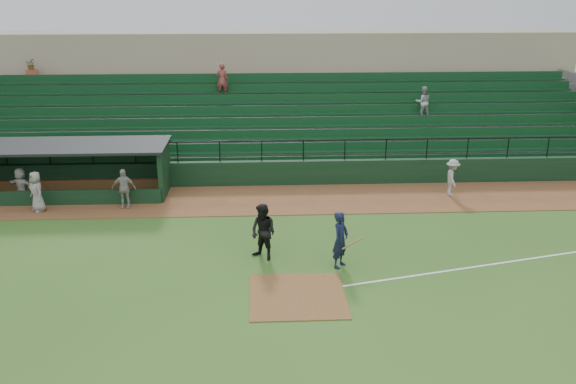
{
  "coord_description": "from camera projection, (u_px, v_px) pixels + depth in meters",
  "views": [
    {
      "loc": [
        -1.14,
        -17.92,
        9.3
      ],
      "look_at": [
        0.0,
        5.0,
        1.4
      ],
      "focal_mm": 37.92,
      "sensor_mm": 36.0,
      "label": 1
    }
  ],
  "objects": [
    {
      "name": "warning_track",
      "position": [
        285.0,
        199.0,
        27.55
      ],
      "size": [
        40.0,
        4.0,
        0.03
      ],
      "primitive_type": "cube",
      "color": "brown",
      "rests_on": "ground"
    },
    {
      "name": "ground",
      "position": [
        296.0,
        281.0,
        20.0
      ],
      "size": [
        90.0,
        90.0,
        0.0
      ],
      "primitive_type": "plane",
      "color": "#315A1D",
      "rests_on": "ground"
    },
    {
      "name": "dugout_player_c",
      "position": [
        22.0,
        186.0,
        26.74
      ],
      "size": [
        1.6,
        1.02,
        1.65
      ],
      "primitive_type": "imported",
      "rotation": [
        0.0,
        0.0,
        2.76
      ],
      "color": "#A9A49E",
      "rests_on": "warning_track"
    },
    {
      "name": "runner",
      "position": [
        452.0,
        178.0,
        27.78
      ],
      "size": [
        0.76,
        1.17,
        1.71
      ],
      "primitive_type": "imported",
      "rotation": [
        0.0,
        0.0,
        1.46
      ],
      "color": "#A39E98",
      "rests_on": "warning_track"
    },
    {
      "name": "stadium_structure",
      "position": [
        278.0,
        112.0,
        34.8
      ],
      "size": [
        38.0,
        13.08,
        6.4
      ],
      "color": "black",
      "rests_on": "ground"
    },
    {
      "name": "umpire",
      "position": [
        263.0,
        232.0,
        21.34
      ],
      "size": [
        1.25,
        1.22,
        2.03
      ],
      "primitive_type": "imported",
      "rotation": [
        0.0,
        0.0,
        -0.69
      ],
      "color": "black",
      "rests_on": "ground"
    },
    {
      "name": "dugout",
      "position": [
        73.0,
        165.0,
        28.14
      ],
      "size": [
        8.9,
        3.2,
        2.42
      ],
      "color": "black",
      "rests_on": "ground"
    },
    {
      "name": "dugout_player_b",
      "position": [
        37.0,
        191.0,
        25.84
      ],
      "size": [
        0.99,
        1.01,
        1.76
      ],
      "primitive_type": "imported",
      "rotation": [
        0.0,
        0.0,
        -0.83
      ],
      "color": "gray",
      "rests_on": "warning_track"
    },
    {
      "name": "dugout_player_a",
      "position": [
        124.0,
        188.0,
        26.25
      ],
      "size": [
        1.02,
        0.43,
        1.75
      ],
      "primitive_type": "imported",
      "rotation": [
        0.0,
        0.0,
        -0.0
      ],
      "color": "#9F9A95",
      "rests_on": "warning_track"
    },
    {
      "name": "foul_line",
      "position": [
        519.0,
        260.0,
        21.51
      ],
      "size": [
        17.49,
        4.44,
        0.01
      ],
      "primitive_type": "cube",
      "rotation": [
        0.0,
        0.0,
        0.24
      ],
      "color": "white",
      "rests_on": "ground"
    },
    {
      "name": "batter_at_plate",
      "position": [
        340.0,
        240.0,
        20.75
      ],
      "size": [
        1.2,
        0.87,
        2.0
      ],
      "color": "black",
      "rests_on": "ground"
    },
    {
      "name": "home_plate_dirt",
      "position": [
        298.0,
        296.0,
        19.05
      ],
      "size": [
        3.0,
        3.0,
        0.03
      ],
      "primitive_type": "cube",
      "color": "brown",
      "rests_on": "ground"
    }
  ]
}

